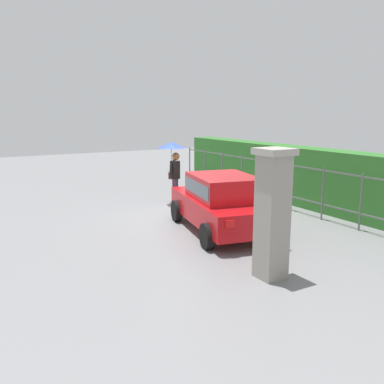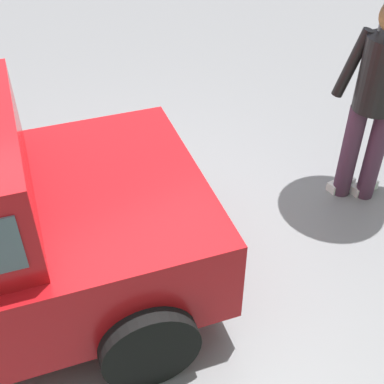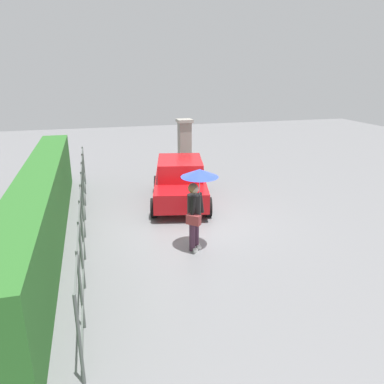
% 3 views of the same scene
% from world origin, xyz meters
% --- Properties ---
extents(ground_plane, '(40.00, 40.00, 0.00)m').
position_xyz_m(ground_plane, '(0.00, 0.00, 0.00)').
color(ground_plane, slate).
extents(car, '(3.97, 2.47, 1.48)m').
position_xyz_m(car, '(1.70, -0.12, 0.80)').
color(car, '#B71116').
rests_on(car, ground).
extents(pedestrian, '(0.90, 0.90, 2.07)m').
position_xyz_m(pedestrian, '(-1.78, 0.29, 1.48)').
color(pedestrian, '#47283D').
rests_on(pedestrian, ground).
extents(gate_pillar, '(0.60, 0.60, 2.42)m').
position_xyz_m(gate_pillar, '(4.63, -1.02, 1.24)').
color(gate_pillar, gray).
rests_on(gate_pillar, ground).
extents(fence_section, '(10.19, 0.05, 1.50)m').
position_xyz_m(fence_section, '(-0.35, 3.01, 0.83)').
color(fence_section, '#59605B').
rests_on(fence_section, ground).
extents(hedge_row, '(11.14, 0.90, 1.90)m').
position_xyz_m(hedge_row, '(-0.35, 3.99, 0.95)').
color(hedge_row, '#2D6B28').
rests_on(hedge_row, ground).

